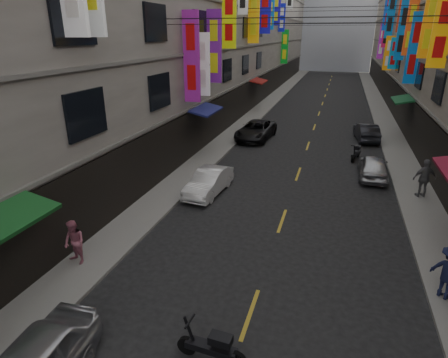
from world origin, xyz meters
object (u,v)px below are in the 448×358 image
Objects in this scene: scooter_far_right at (356,153)px; pedestrian_rfar at (424,178)px; pedestrian_lfar at (74,242)px; car_right_mid at (373,167)px; car_left_far at (256,130)px; car_left_mid at (209,182)px; car_right_far at (366,132)px; scooter_crossing at (212,347)px.

pedestrian_rfar reaches higher than scooter_far_right.
pedestrian_lfar is at bearing 73.04° from scooter_far_right.
pedestrian_lfar is 0.84× the size of pedestrian_rfar.
car_right_mid is at bearing 120.19° from scooter_far_right.
pedestrian_rfar is (10.11, -8.45, 0.39)m from car_left_far.
pedestrian_rfar is at bearing 55.92° from pedestrian_lfar.
car_right_mid is at bearing -68.01° from pedestrian_rfar.
pedestrian_rfar is (10.11, 2.41, 0.45)m from car_left_mid.
pedestrian_rfar is at bearing 18.25° from car_left_mid.
car_right_far is (0.00, 8.07, 0.01)m from car_right_mid.
scooter_crossing is at bearing 71.66° from car_right_far.
scooter_far_right is 1.12× the size of pedestrian_lfar.
car_left_far is at bearing -36.96° from car_right_mid.
car_right_mid is (8.00, -6.07, -0.04)m from car_left_far.
car_right_far is at bearing -83.98° from scooter_far_right.
car_left_far is at bearing 94.85° from car_left_mid.
scooter_crossing is 13.88m from pedestrian_rfar.
pedestrian_lfar is (-5.79, 2.50, 0.47)m from scooter_crossing.
car_left_mid is 0.76× the size of car_left_far.
pedestrian_lfar reaches higher than scooter_crossing.
car_left_mid is at bearing 62.57° from scooter_far_right.
scooter_crossing is 1.14× the size of pedestrian_lfar.
scooter_far_right is 17.84m from pedestrian_lfar.
scooter_far_right is at bearing -74.77° from car_right_mid.
car_left_mid is at bearing 23.37° from scooter_crossing.
pedestrian_rfar is (2.11, -10.45, 0.42)m from car_right_far.
car_right_mid reaches higher than scooter_crossing.
scooter_crossing is 0.95× the size of pedestrian_rfar.
car_right_mid is 2.36× the size of pedestrian_lfar.
pedestrian_rfar is (12.40, 9.69, 0.15)m from pedestrian_lfar.
car_right_mid is 8.07m from car_right_far.
pedestrian_rfar reaches higher than car_left_far.
pedestrian_lfar reaches higher than car_right_far.
scooter_crossing is 6.32m from pedestrian_lfar.
car_left_mid is 7.64m from pedestrian_lfar.
car_right_far is at bearing -89.78° from car_right_mid.
car_left_far is 1.25× the size of car_right_far.
car_left_mid is at bearing -85.55° from car_left_far.
car_left_mid is at bearing 31.11° from car_right_mid.
car_left_far is 2.59× the size of pedestrian_rfar.
car_right_mid is at bearing -32.73° from car_left_far.
scooter_crossing is 10.39m from car_left_mid.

